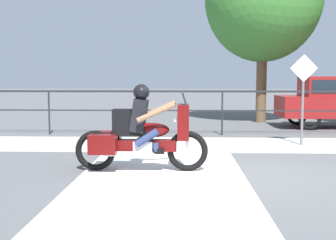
# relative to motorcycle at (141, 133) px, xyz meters

# --- Properties ---
(ground_plane) EXTENTS (120.00, 120.00, 0.00)m
(ground_plane) POSITION_rel_motorcycle_xyz_m (1.89, -0.33, -0.68)
(ground_plane) COLOR #565659
(sidewalk_band) EXTENTS (44.00, 2.40, 0.01)m
(sidewalk_band) POSITION_rel_motorcycle_xyz_m (1.89, 3.07, -0.67)
(sidewalk_band) COLOR #B7B2A8
(sidewalk_band) RESTS_ON ground
(crosswalk_band) EXTENTS (2.82, 6.00, 0.01)m
(crosswalk_band) POSITION_rel_motorcycle_xyz_m (0.40, -0.53, -0.67)
(crosswalk_band) COLOR silver
(crosswalk_band) RESTS_ON ground
(fence_railing) EXTENTS (36.00, 0.05, 1.31)m
(fence_railing) POSITION_rel_motorcycle_xyz_m (1.89, 4.84, 0.35)
(fence_railing) COLOR #232326
(fence_railing) RESTS_ON ground
(motorcycle) EXTENTS (2.38, 0.76, 1.56)m
(motorcycle) POSITION_rel_motorcycle_xyz_m (0.00, 0.00, 0.00)
(motorcycle) COLOR black
(motorcycle) RESTS_ON ground
(street_sign) EXTENTS (0.67, 0.06, 2.23)m
(street_sign) POSITION_rel_motorcycle_xyz_m (3.69, 3.02, 0.71)
(street_sign) COLOR slate
(street_sign) RESTS_ON ground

